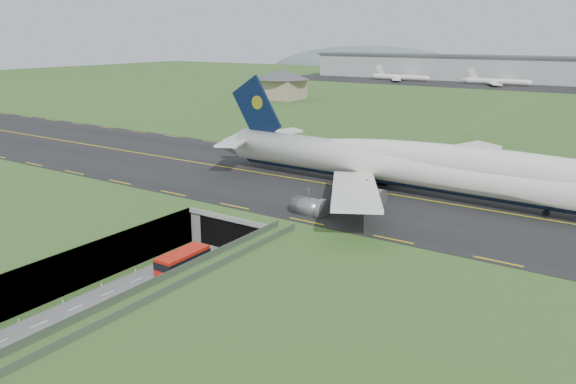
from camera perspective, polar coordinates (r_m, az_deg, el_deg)
The scene contains 10 objects.
ground at distance 84.88m, azimuth -9.46°, elevation -7.62°, with size 900.00×900.00×0.00m, color #395722.
airfield_deck at distance 83.75m, azimuth -9.55°, elevation -5.73°, with size 800.00×800.00×6.00m, color gray.
trench_road at distance 80.07m, azimuth -13.16°, elevation -9.23°, with size 12.00×75.00×0.20m, color slate.
taxiway at distance 107.86m, azimuth 2.41°, elevation 1.06°, with size 800.00×44.00×0.18m, color black.
tunnel_portal at distance 95.66m, azimuth -2.72°, elevation -2.58°, with size 17.00×22.30×6.00m.
guideway at distance 63.44m, azimuth -14.24°, elevation -10.96°, with size 3.00×53.00×7.05m.
jumbo_jet at distance 99.34m, azimuth 13.63°, elevation 2.51°, with size 94.04×60.60×20.05m.
shuttle_tram at distance 82.16m, azimuth -10.61°, elevation -7.07°, with size 3.31×8.42×3.40m.
service_building at distance 249.72m, azimuth -0.63°, elevation 11.17°, with size 24.99×24.99×13.09m.
cargo_terminal at distance 360.25m, azimuth 25.58°, elevation 11.09°, with size 320.00×67.00×15.60m.
Camera 1 is at (54.26, -56.19, 33.21)m, focal length 35.00 mm.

